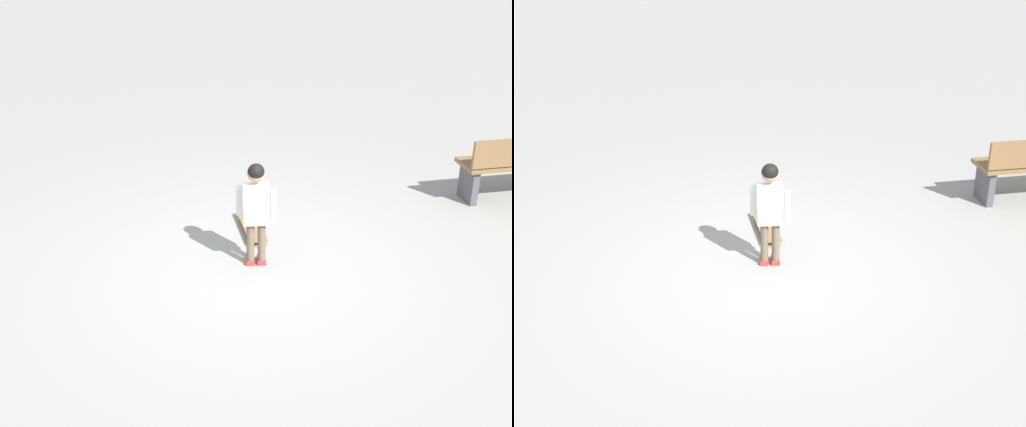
{
  "view_description": "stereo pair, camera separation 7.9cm",
  "coord_description": "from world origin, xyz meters",
  "views": [
    {
      "loc": [
        5.24,
        -3.09,
        3.55
      ],
      "look_at": [
        -0.16,
        0.07,
        0.55
      ],
      "focal_mm": 51.23,
      "sensor_mm": 36.0,
      "label": 1
    },
    {
      "loc": [
        5.28,
        -3.03,
        3.55
      ],
      "look_at": [
        -0.16,
        0.07,
        0.55
      ],
      "focal_mm": 51.23,
      "sensor_mm": 36.0,
      "label": 2
    }
  ],
  "objects": [
    {
      "name": "skateboard",
      "position": [
        -0.81,
        0.39,
        0.06
      ],
      "size": [
        0.8,
        0.43,
        0.07
      ],
      "color": "olive",
      "rests_on": "ground"
    },
    {
      "name": "child_person",
      "position": [
        -0.16,
        0.07,
        0.66
      ],
      "size": [
        0.34,
        0.28,
        1.06
      ],
      "color": "brown",
      "rests_on": "ground"
    },
    {
      "name": "ground_plane",
      "position": [
        0.0,
        0.0,
        0.0
      ],
      "size": [
        50.0,
        50.0,
        0.0
      ],
      "primitive_type": "plane",
      "color": "gray"
    }
  ]
}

